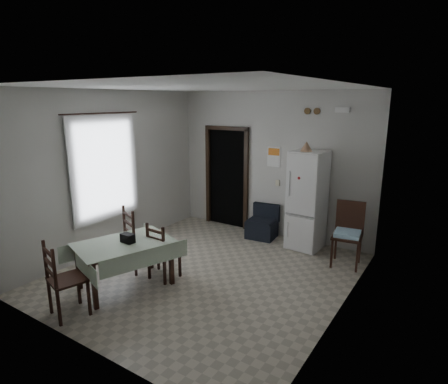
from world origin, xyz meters
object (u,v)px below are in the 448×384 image
corner_chair (347,235)px  dining_table (125,265)px  dining_chair_far_right (164,250)px  dining_chair_far_left (141,238)px  fridge (307,200)px  navy_seat (262,222)px  dining_chair_near_head (67,278)px

corner_chair → dining_table: bearing=-142.9°
dining_table → dining_chair_far_right: size_ratio=1.47×
dining_chair_far_left → dining_table: bearing=134.7°
corner_chair → dining_table: corner_chair is taller
fridge → navy_seat: fridge is taller
navy_seat → dining_chair_far_left: bearing=-118.9°
fridge → dining_chair_far_left: bearing=-126.0°
dining_table → dining_chair_far_right: bearing=80.6°
corner_chair → dining_chair_far_right: 3.01m
dining_chair_far_right → dining_chair_near_head: bearing=80.0°
dining_table → dining_chair_near_head: 0.94m
dining_chair_near_head → navy_seat: bearing=-84.8°
fridge → dining_table: fridge is taller
fridge → dining_chair_far_left: size_ratio=1.72×
navy_seat → corner_chair: (1.80, -0.40, 0.21)m
dining_table → dining_chair_far_left: size_ratio=1.26×
dining_chair_far_right → fridge: bearing=-116.9°
fridge → navy_seat: 1.09m
dining_chair_far_right → dining_chair_near_head: dining_chair_near_head is taller
dining_chair_far_left → dining_chair_far_right: 0.55m
dining_chair_far_right → corner_chair: bearing=-135.4°
navy_seat → dining_chair_far_right: bearing=-106.7°
dining_chair_far_left → dining_chair_far_right: (0.54, -0.05, -0.08)m
navy_seat → dining_chair_near_head: (-0.78, -3.86, 0.17)m
dining_table → fridge: bearing=80.0°
dining_chair_near_head → dining_chair_far_left: bearing=-65.5°
dining_table → dining_chair_far_left: dining_chair_far_left is taller
dining_chair_far_right → dining_chair_near_head: 1.49m
dining_chair_near_head → dining_chair_far_right: bearing=-86.2°
fridge → dining_chair_near_head: bearing=-110.7°
dining_chair_far_left → navy_seat: bearing=-91.1°
dining_chair_far_left → fridge: bearing=-107.4°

